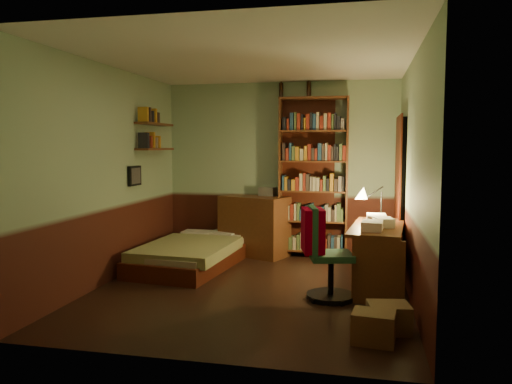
% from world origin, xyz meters
% --- Properties ---
extents(floor, '(3.50, 4.00, 0.02)m').
position_xyz_m(floor, '(0.00, 0.00, -0.01)').
color(floor, black).
rests_on(floor, ground).
extents(ceiling, '(3.50, 4.00, 0.02)m').
position_xyz_m(ceiling, '(0.00, 0.00, 2.61)').
color(ceiling, silver).
rests_on(ceiling, wall_back).
extents(wall_back, '(3.50, 0.02, 2.60)m').
position_xyz_m(wall_back, '(0.00, 2.01, 1.30)').
color(wall_back, '#94B38F').
rests_on(wall_back, ground).
extents(wall_left, '(0.02, 4.00, 2.60)m').
position_xyz_m(wall_left, '(-1.76, 0.00, 1.30)').
color(wall_left, '#94B38F').
rests_on(wall_left, ground).
extents(wall_right, '(0.02, 4.00, 2.60)m').
position_xyz_m(wall_right, '(1.76, 0.00, 1.30)').
color(wall_right, '#94B38F').
rests_on(wall_right, ground).
extents(wall_front, '(3.50, 0.02, 2.60)m').
position_xyz_m(wall_front, '(0.00, -2.01, 1.30)').
color(wall_front, '#94B38F').
rests_on(wall_front, ground).
extents(doorway, '(0.06, 0.90, 2.00)m').
position_xyz_m(doorway, '(1.72, 1.30, 1.00)').
color(doorway, black).
rests_on(doorway, ground).
extents(door_trim, '(0.02, 0.98, 2.08)m').
position_xyz_m(door_trim, '(1.69, 1.30, 1.00)').
color(door_trim, '#47190C').
rests_on(door_trim, ground).
extents(bed, '(1.26, 2.06, 0.58)m').
position_xyz_m(bed, '(-1.04, 0.91, 0.29)').
color(bed, olive).
rests_on(bed, ground).
extents(dresser, '(1.12, 0.84, 0.89)m').
position_xyz_m(dresser, '(-0.36, 1.76, 0.45)').
color(dresser, '#593018').
rests_on(dresser, ground).
extents(mini_stereo, '(0.27, 0.23, 0.13)m').
position_xyz_m(mini_stereo, '(-0.17, 1.89, 0.96)').
color(mini_stereo, '#B2B2B7').
rests_on(mini_stereo, dresser).
extents(bookshelf, '(1.02, 0.36, 2.35)m').
position_xyz_m(bookshelf, '(0.52, 1.85, 1.17)').
color(bookshelf, '#593018').
rests_on(bookshelf, ground).
extents(bottle_left, '(0.08, 0.08, 0.23)m').
position_xyz_m(bottle_left, '(0.01, 1.96, 2.46)').
color(bottle_left, black).
rests_on(bottle_left, bookshelf).
extents(bottle_right, '(0.07, 0.07, 0.24)m').
position_xyz_m(bottle_right, '(0.43, 1.96, 2.47)').
color(bottle_right, black).
rests_on(bottle_right, bookshelf).
extents(desk, '(0.70, 1.41, 0.73)m').
position_xyz_m(desk, '(1.41, 0.35, 0.36)').
color(desk, '#593018').
rests_on(desk, ground).
extents(paper_stack, '(0.27, 0.31, 0.10)m').
position_xyz_m(paper_stack, '(1.47, 0.31, 0.78)').
color(paper_stack, silver).
rests_on(paper_stack, desk).
extents(desk_lamp, '(0.20, 0.20, 0.52)m').
position_xyz_m(desk_lamp, '(1.46, 0.83, 0.99)').
color(desk_lamp, black).
rests_on(desk_lamp, desk).
extents(office_chair, '(0.53, 0.49, 0.91)m').
position_xyz_m(office_chair, '(0.92, -0.20, 0.45)').
color(office_chair, '#2C603E').
rests_on(office_chair, ground).
extents(red_jacket, '(0.34, 0.44, 0.46)m').
position_xyz_m(red_jacket, '(0.69, -0.06, 1.14)').
color(red_jacket, '#B40022').
rests_on(red_jacket, office_chair).
extents(wall_shelf_lower, '(0.20, 0.90, 0.03)m').
position_xyz_m(wall_shelf_lower, '(-1.64, 1.10, 1.60)').
color(wall_shelf_lower, '#593018').
rests_on(wall_shelf_lower, wall_left).
extents(wall_shelf_upper, '(0.20, 0.90, 0.03)m').
position_xyz_m(wall_shelf_upper, '(-1.64, 1.10, 1.95)').
color(wall_shelf_upper, '#593018').
rests_on(wall_shelf_upper, wall_left).
extents(framed_picture, '(0.04, 0.32, 0.26)m').
position_xyz_m(framed_picture, '(-1.72, 0.60, 1.25)').
color(framed_picture, black).
rests_on(framed_picture, wall_left).
extents(cardboard_box_a, '(0.38, 0.32, 0.26)m').
position_xyz_m(cardboard_box_a, '(1.35, -1.33, 0.13)').
color(cardboard_box_a, olive).
rests_on(cardboard_box_a, ground).
extents(cardboard_box_b, '(0.40, 0.35, 0.25)m').
position_xyz_m(cardboard_box_b, '(1.48, -1.05, 0.13)').
color(cardboard_box_b, olive).
rests_on(cardboard_box_b, ground).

